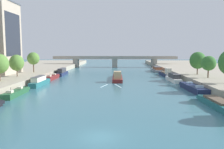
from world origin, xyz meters
TOP-DOWN VIEW (x-y plane):
  - ground_plane at (0.00, 0.00)m, footprint 400.00×400.00m
  - quay_left at (-39.00, 55.00)m, footprint 36.00×170.00m
  - barge_midriver at (1.67, 47.60)m, footprint 3.09×17.76m
  - wake_behind_barge at (0.02, 35.79)m, footprint 5.60×5.89m
  - moored_boat_left_lone at (-19.29, 22.55)m, footprint 2.27×10.78m
  - moored_boat_left_far at (-18.92, 35.81)m, footprint 2.22×11.61m
  - moored_boat_left_gap_after at (-19.20, 48.54)m, footprint 1.91×11.37m
  - moored_boat_left_downstream at (-18.93, 60.75)m, footprint 2.12×11.79m
  - moored_boat_right_end at (18.55, 11.84)m, footprint 3.17×14.68m
  - moored_boat_right_second at (19.38, 29.25)m, footprint 3.14×13.40m
  - moored_boat_right_lone at (18.58, 45.03)m, footprint 2.55×11.85m
  - moored_boat_right_gap_after at (18.93, 58.41)m, footprint 2.55×13.31m
  - moored_boat_right_midway at (18.60, 76.30)m, footprint 2.96×14.72m
  - tree_left_far at (-26.58, 39.67)m, footprint 3.98×3.98m
  - tree_left_distant at (-26.34, 51.82)m, footprint 3.97×3.97m
  - tree_right_second at (26.03, 37.99)m, footprint 3.85×3.85m
  - tree_right_distant at (26.00, 46.46)m, footprint 4.77×4.77m
  - bridge_far at (0.00, 99.98)m, footprint 66.00×4.40m

SIDE VIEW (x-z plane):
  - ground_plane at x=0.00m, z-range 0.00..0.00m
  - wake_behind_barge at x=0.02m, z-range 0.00..0.03m
  - moored_boat_left_lone at x=-19.29m, z-range -0.51..1.68m
  - moored_boat_left_gap_after at x=-19.20m, z-range -0.52..1.85m
  - moored_boat_right_second at x=19.38m, z-range -0.52..1.86m
  - moored_boat_right_end at x=18.55m, z-range -0.62..2.36m
  - barge_midriver at x=1.67m, z-range -0.67..2.49m
  - moored_boat_right_gap_after at x=18.93m, z-range -0.68..2.55m
  - moored_boat_right_midway at x=18.60m, z-range -0.19..2.09m
  - quay_left at x=-39.00m, z-range 0.00..1.93m
  - moored_boat_right_lone at x=18.58m, z-range -0.20..2.24m
  - moored_boat_left_far at x=-18.92m, z-range -0.21..2.34m
  - moored_boat_left_downstream at x=-18.93m, z-range -0.22..2.45m
  - bridge_far at x=0.00m, z-range 0.87..6.88m
  - tree_left_far at x=-26.58m, z-range 2.73..8.88m
  - tree_right_second at x=26.03m, z-range 2.90..8.79m
  - tree_right_distant at x=26.00m, z-range 2.79..9.66m
  - tree_left_distant at x=-26.34m, z-range 3.20..9.88m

